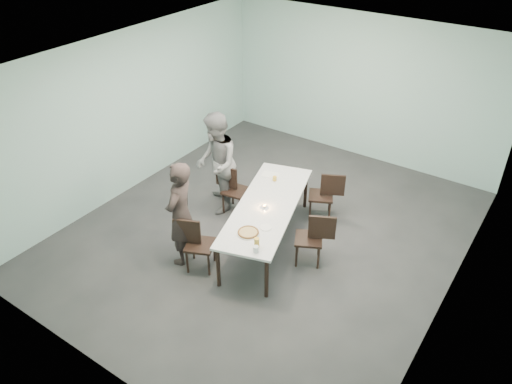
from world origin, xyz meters
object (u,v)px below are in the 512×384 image
Objects in this scene: chair_far_left at (232,186)px; chair_far_right at (326,193)px; pizza at (248,232)px; chair_near_right at (314,236)px; amber_tumbler at (275,179)px; diner_far at (216,164)px; beer_glass at (257,243)px; side_plate at (266,227)px; tealight at (264,207)px; water_tumbler at (256,249)px; diner_near at (180,214)px; chair_near_left at (195,241)px; table at (267,208)px.

chair_far_right is (1.48, 0.76, 0.00)m from chair_far_left.
pizza is (-0.26, -1.99, 0.27)m from chair_far_right.
chair_far_left is 1.00× the size of chair_near_right.
chair_near_right reaches higher than pizza.
chair_near_right is 1.39m from amber_tumbler.
beer_glass is (1.76, -1.33, -0.10)m from diner_far.
side_plate is 1.20× the size of beer_glass.
tealight is (1.05, -0.54, 0.27)m from chair_far_left.
water_tumbler is at bearing -62.77° from tealight.
side_plate is 1.37m from amber_tumbler.
chair_far_left is 15.54× the size of tealight.
chair_far_right is 5.80× the size of beer_glass.
diner_near reaches higher than water_tumbler.
chair_near_left is at bearing -119.50° from tealight.
beer_glass is at bearing -33.90° from pizza.
chair_far_left reaches higher than side_plate.
amber_tumbler is at bearing 113.08° from table.
side_plate is at bearing 101.45° from diner_near.
chair_far_left is at bearing 152.82° from tealight.
chair_far_left is at bearing 134.78° from pizza.
table is at bearing 115.53° from beer_glass.
beer_glass is (1.50, -1.41, 0.32)m from chair_far_left.
diner_near is (0.18, -1.54, 0.37)m from chair_far_left.
pizza is (1.48, -1.14, -0.16)m from diner_far.
diner_near is (-1.30, -2.29, 0.37)m from chair_far_right.
diner_far is at bearing 142.97° from beer_glass.
pizza is at bearing 139.37° from water_tumbler.
chair_far_right is 1.75m from side_plate.
beer_glass reaches higher than chair_near_left.
diner_near is (-0.28, 0.04, 0.37)m from chair_near_left.
chair_near_right reaches higher than table.
chair_far_left is 1.21m from tealight.
amber_tumbler is at bearing 148.33° from diner_near.
table is at bearing 43.14° from chair_far_right.
chair_far_right is at bearing 34.26° from amber_tumbler.
table is 1.30m from chair_far_right.
chair_far_right is 4.83× the size of side_plate.
chair_near_right reaches higher than side_plate.
chair_near_left reaches higher than table.
water_tumbler is (1.37, 0.03, -0.07)m from diner_near.
chair_far_left is 0.47× the size of diner_far.
beer_glass is at bearing 63.85° from chair_far_right.
diner_near is 1.33m from tealight.
diner_far is 10.30× the size of side_plate.
table is 3.16× the size of chair_far_right.
table is 0.61m from side_plate.
diner_far is (-0.44, 1.45, 0.06)m from diner_near.
water_tumbler is (1.55, -1.51, 0.29)m from chair_far_left.
diner_far is at bearing 141.84° from water_tumbler.
chair_far_right is at bearing 71.44° from tealight.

